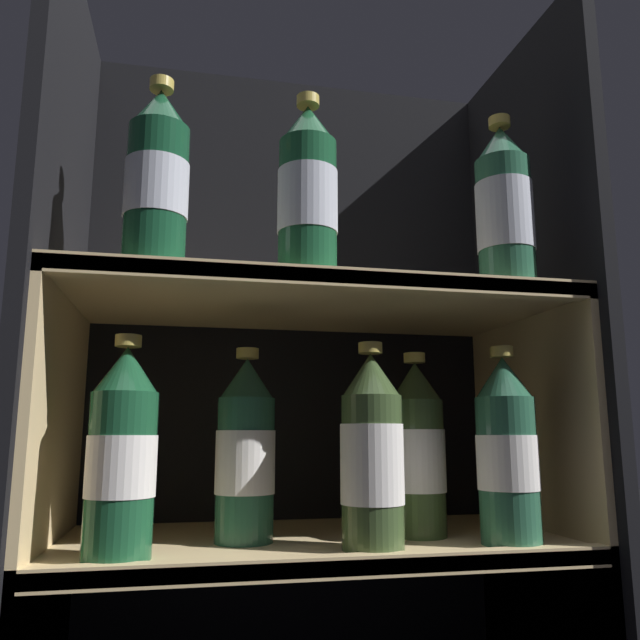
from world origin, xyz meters
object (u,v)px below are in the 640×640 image
Objects in this scene: bottle_upper_front_0 at (157,182)px; bottle_lower_front_2 at (507,452)px; bottle_upper_front_1 at (308,194)px; bottle_lower_front_1 at (372,454)px; bottle_lower_back_0 at (245,452)px; bottle_lower_front_0 at (122,454)px; bottle_upper_front_2 at (504,210)px; bottle_lower_back_1 at (417,451)px.

bottle_upper_front_0 is 1.00× the size of bottle_lower_front_2.
bottle_lower_front_2 is at bearing -0.00° from bottle_upper_front_1.
bottle_lower_front_1 is 1.00× the size of bottle_lower_back_0.
bottle_lower_back_0 is at bearing 127.54° from bottle_upper_front_1.
bottle_lower_back_0 is (-0.34, 0.09, -0.00)m from bottle_lower_front_2.
bottle_lower_front_0 and bottle_lower_front_1 have the same top height.
bottle_upper_front_2 is 0.61m from bottle_lower_front_0.
bottle_lower_front_0 and bottle_lower_front_2 have the same top height.
bottle_lower_front_0 is (-0.51, 0.00, -0.34)m from bottle_upper_front_2.
bottle_lower_back_0 is at bearing 34.55° from bottle_upper_front_0.
bottle_upper_front_2 is at bearing -0.00° from bottle_lower_front_0.
bottle_upper_front_0 is 1.00× the size of bottle_upper_front_2.
bottle_upper_front_2 is at bearing 0.00° from bottle_lower_front_1.
bottle_upper_front_1 is 0.41m from bottle_lower_front_0.
bottle_lower_front_2 is at bearing 0.00° from bottle_lower_front_1.
bottle_upper_front_1 is at bearing -153.59° from bottle_lower_back_1.
bottle_upper_front_2 is 0.40m from bottle_lower_front_1.
bottle_lower_front_2 is (0.27, -0.00, -0.34)m from bottle_upper_front_1.
bottle_upper_front_2 is 1.00× the size of bottle_lower_back_0.
bottle_upper_front_0 is 0.20m from bottle_upper_front_1.
bottle_lower_back_0 is (0.15, 0.09, -0.00)m from bottle_lower_front_0.
bottle_lower_front_0 is (-0.22, 0.00, -0.34)m from bottle_upper_front_1.
bottle_lower_front_2 is (0.47, 0.00, -0.34)m from bottle_upper_front_0.
bottle_lower_front_2 and bottle_lower_back_1 have the same top height.
bottle_upper_front_1 reaches higher than bottle_lower_front_2.
bottle_lower_front_0 and bottle_lower_back_1 have the same top height.
bottle_lower_front_0 is at bearing -167.49° from bottle_lower_back_1.
bottle_upper_front_0 is 0.58m from bottle_lower_front_2.
bottle_lower_back_1 is (0.40, 0.09, -0.00)m from bottle_lower_front_0.
bottle_upper_front_0 reaches higher than bottle_lower_front_1.
bottle_lower_front_2 is at bearing -43.36° from bottle_lower_back_1.
bottle_upper_front_1 reaches higher than bottle_lower_front_0.
bottle_lower_back_0 is at bearing 180.00° from bottle_lower_back_1.
bottle_lower_back_0 and bottle_lower_back_1 have the same top height.
bottle_upper_front_1 is 1.00× the size of bottle_lower_back_0.
bottle_upper_front_1 reaches higher than bottle_lower_back_1.
bottle_lower_front_0 is 1.00× the size of bottle_lower_front_2.
bottle_upper_front_2 is 1.00× the size of bottle_lower_front_2.
bottle_upper_front_0 reaches higher than bottle_lower_front_2.
bottle_lower_front_0 is 1.00× the size of bottle_lower_front_1.
bottle_lower_back_0 is (0.13, 0.09, -0.34)m from bottle_upper_front_0.
bottle_lower_back_1 is at bearing 12.51° from bottle_lower_front_0.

